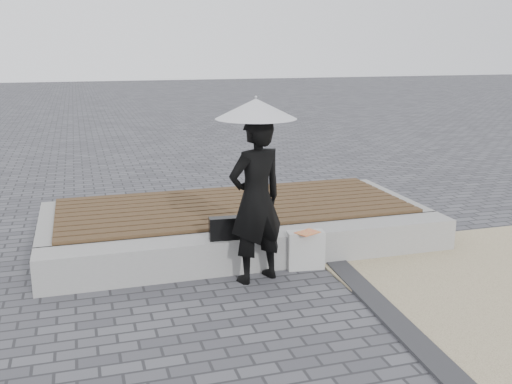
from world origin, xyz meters
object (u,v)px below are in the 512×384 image
Objects in this scene: woman at (256,200)px; canvas_tote at (305,250)px; handbag at (225,228)px; parasol at (256,109)px; seating_ledge at (260,249)px.

woman reaches higher than canvas_tote.
canvas_tote is (0.65, 0.16, -0.69)m from woman.
handbag is 0.97m from canvas_tote.
parasol reaches higher than handbag.
canvas_tote is at bearing 14.18° from parasol.
parasol reaches higher than woman.
woman is 4.09× the size of canvas_tote.
parasol is 2.44× the size of canvas_tote.
seating_ledge is at bearing 17.73° from handbag.
parasol is at bearing -18.84° from woman.
woman is 0.96m from canvas_tote.
handbag is 0.81× the size of canvas_tote.
seating_ledge is 4.59× the size of parasol.
parasol is at bearing -43.72° from handbag.
handbag is (-0.44, -0.10, 0.33)m from seating_ledge.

